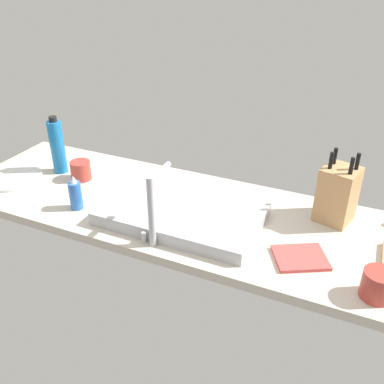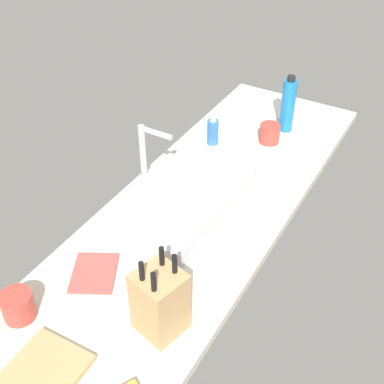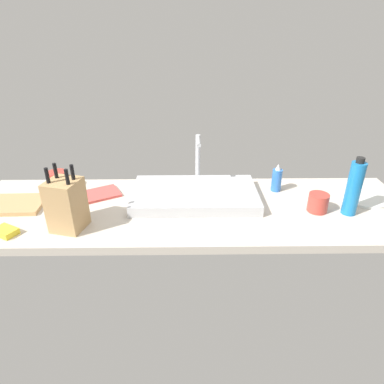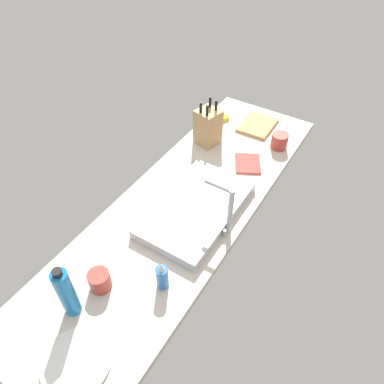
{
  "view_description": "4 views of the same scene",
  "coord_description": "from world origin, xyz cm",
  "px_view_note": "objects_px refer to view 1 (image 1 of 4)",
  "views": [
    {
      "loc": [
        -55.8,
        125.15,
        88.91
      ],
      "look_at": [
        1.14,
        -0.49,
        11.34
      ],
      "focal_mm": 40.09,
      "sensor_mm": 36.0,
      "label": 1
    },
    {
      "loc": [
        -118.94,
        -66.87,
        119.75
      ],
      "look_at": [
        0.53,
        2.37,
        10.47
      ],
      "focal_mm": 46.93,
      "sensor_mm": 36.0,
      "label": 2
    },
    {
      "loc": [
        -1.21,
        -130.49,
        76.69
      ],
      "look_at": [
        0.59,
        3.59,
        9.14
      ],
      "focal_mm": 31.4,
      "sensor_mm": 36.0,
      "label": 3
    },
    {
      "loc": [
        100.77,
        66.38,
        130.71
      ],
      "look_at": [
        -2.46,
        2.09,
        10.76
      ],
      "focal_mm": 34.19,
      "sensor_mm": 36.0,
      "label": 4
    }
  ],
  "objects_px": {
    "sink_basin": "(181,214)",
    "faucet": "(153,204)",
    "dish_towel": "(300,258)",
    "water_bottle": "(57,146)",
    "dinner_plate": "(14,178)",
    "soap_bottle": "(75,194)",
    "knife_block": "(337,194)",
    "coffee_mug": "(81,170)",
    "ceramic_cup": "(378,285)"
  },
  "relations": [
    {
      "from": "water_bottle",
      "to": "dinner_plate",
      "type": "height_order",
      "value": "water_bottle"
    },
    {
      "from": "knife_block",
      "to": "dish_towel",
      "type": "distance_m",
      "value": 0.31
    },
    {
      "from": "dinner_plate",
      "to": "ceramic_cup",
      "type": "height_order",
      "value": "ceramic_cup"
    },
    {
      "from": "knife_block",
      "to": "water_bottle",
      "type": "relative_size",
      "value": 1.04
    },
    {
      "from": "knife_block",
      "to": "water_bottle",
      "type": "xyz_separation_m",
      "value": [
        1.16,
        0.1,
        0.02
      ]
    },
    {
      "from": "faucet",
      "to": "water_bottle",
      "type": "height_order",
      "value": "same"
    },
    {
      "from": "soap_bottle",
      "to": "ceramic_cup",
      "type": "relative_size",
      "value": 1.5
    },
    {
      "from": "sink_basin",
      "to": "dish_towel",
      "type": "distance_m",
      "value": 0.45
    },
    {
      "from": "coffee_mug",
      "to": "ceramic_cup",
      "type": "distance_m",
      "value": 1.23
    },
    {
      "from": "soap_bottle",
      "to": "dish_towel",
      "type": "xyz_separation_m",
      "value": [
        -0.84,
        -0.04,
        -0.05
      ]
    },
    {
      "from": "knife_block",
      "to": "coffee_mug",
      "type": "relative_size",
      "value": 3.1
    },
    {
      "from": "knife_block",
      "to": "dinner_plate",
      "type": "height_order",
      "value": "knife_block"
    },
    {
      "from": "sink_basin",
      "to": "soap_bottle",
      "type": "bearing_deg",
      "value": 12.67
    },
    {
      "from": "sink_basin",
      "to": "faucet",
      "type": "bearing_deg",
      "value": 82.75
    },
    {
      "from": "coffee_mug",
      "to": "ceramic_cup",
      "type": "xyz_separation_m",
      "value": [
        -1.2,
        0.25,
        0.0
      ]
    },
    {
      "from": "dish_towel",
      "to": "faucet",
      "type": "bearing_deg",
      "value": 13.47
    },
    {
      "from": "dinner_plate",
      "to": "ceramic_cup",
      "type": "relative_size",
      "value": 2.61
    },
    {
      "from": "dinner_plate",
      "to": "dish_towel",
      "type": "height_order",
      "value": "same"
    },
    {
      "from": "soap_bottle",
      "to": "ceramic_cup",
      "type": "distance_m",
      "value": 1.07
    },
    {
      "from": "soap_bottle",
      "to": "coffee_mug",
      "type": "relative_size",
      "value": 1.6
    },
    {
      "from": "water_bottle",
      "to": "coffee_mug",
      "type": "distance_m",
      "value": 0.15
    },
    {
      "from": "sink_basin",
      "to": "soap_bottle",
      "type": "xyz_separation_m",
      "value": [
        0.4,
        0.09,
        0.04
      ]
    },
    {
      "from": "water_bottle",
      "to": "knife_block",
      "type": "bearing_deg",
      "value": -175.17
    },
    {
      "from": "knife_block",
      "to": "dish_towel",
      "type": "relative_size",
      "value": 1.64
    },
    {
      "from": "soap_bottle",
      "to": "faucet",
      "type": "bearing_deg",
      "value": 168.95
    },
    {
      "from": "water_bottle",
      "to": "dish_towel",
      "type": "distance_m",
      "value": 1.12
    },
    {
      "from": "sink_basin",
      "to": "coffee_mug",
      "type": "xyz_separation_m",
      "value": [
        0.53,
        -0.11,
        0.02
      ]
    },
    {
      "from": "soap_bottle",
      "to": "dish_towel",
      "type": "distance_m",
      "value": 0.84
    },
    {
      "from": "water_bottle",
      "to": "ceramic_cup",
      "type": "height_order",
      "value": "water_bottle"
    },
    {
      "from": "water_bottle",
      "to": "dinner_plate",
      "type": "relative_size",
      "value": 1.07
    },
    {
      "from": "sink_basin",
      "to": "water_bottle",
      "type": "relative_size",
      "value": 2.24
    },
    {
      "from": "water_bottle",
      "to": "coffee_mug",
      "type": "relative_size",
      "value": 2.99
    },
    {
      "from": "faucet",
      "to": "dish_towel",
      "type": "bearing_deg",
      "value": -166.53
    },
    {
      "from": "dinner_plate",
      "to": "coffee_mug",
      "type": "relative_size",
      "value": 2.8
    },
    {
      "from": "dish_towel",
      "to": "ceramic_cup",
      "type": "distance_m",
      "value": 0.25
    },
    {
      "from": "faucet",
      "to": "dish_towel",
      "type": "relative_size",
      "value": 1.58
    },
    {
      "from": "water_bottle",
      "to": "dinner_plate",
      "type": "xyz_separation_m",
      "value": [
        0.14,
        0.15,
        -0.11
      ]
    },
    {
      "from": "soap_bottle",
      "to": "water_bottle",
      "type": "bearing_deg",
      "value": -40.76
    },
    {
      "from": "ceramic_cup",
      "to": "faucet",
      "type": "bearing_deg",
      "value": 2.47
    },
    {
      "from": "knife_block",
      "to": "water_bottle",
      "type": "bearing_deg",
      "value": 19.17
    },
    {
      "from": "faucet",
      "to": "coffee_mug",
      "type": "height_order",
      "value": "faucet"
    },
    {
      "from": "knife_block",
      "to": "soap_bottle",
      "type": "relative_size",
      "value": 1.93
    },
    {
      "from": "sink_basin",
      "to": "faucet",
      "type": "distance_m",
      "value": 0.21
    },
    {
      "from": "dinner_plate",
      "to": "coffee_mug",
      "type": "xyz_separation_m",
      "value": [
        -0.26,
        -0.13,
        0.03
      ]
    },
    {
      "from": "sink_basin",
      "to": "dinner_plate",
      "type": "height_order",
      "value": "sink_basin"
    },
    {
      "from": "sink_basin",
      "to": "coffee_mug",
      "type": "bearing_deg",
      "value": -12.07
    },
    {
      "from": "faucet",
      "to": "soap_bottle",
      "type": "distance_m",
      "value": 0.39
    },
    {
      "from": "faucet",
      "to": "water_bottle",
      "type": "distance_m",
      "value": 0.7
    },
    {
      "from": "knife_block",
      "to": "sink_basin",
      "type": "bearing_deg",
      "value": 39.23
    },
    {
      "from": "water_bottle",
      "to": "coffee_mug",
      "type": "height_order",
      "value": "water_bottle"
    }
  ]
}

